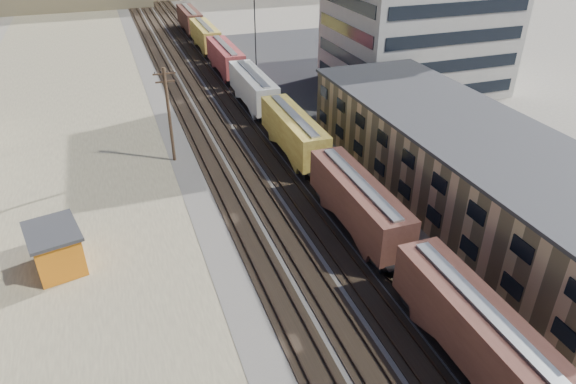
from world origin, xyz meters
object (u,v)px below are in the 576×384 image
object	(u,v)px
maintenance_shed	(56,248)
parked_car_blue	(362,80)
utility_pole_north	(169,113)
freight_train	(271,107)

from	to	relation	value
maintenance_shed	parked_car_blue	world-z (taller)	maintenance_shed
utility_pole_north	parked_car_blue	xyz separation A→B (m)	(30.13, 16.02, -4.53)
maintenance_shed	utility_pole_north	bearing A→B (deg)	54.45
utility_pole_north	freight_train	bearing A→B (deg)	20.21
utility_pole_north	maintenance_shed	world-z (taller)	utility_pole_north
parked_car_blue	utility_pole_north	bearing A→B (deg)	150.19
freight_train	utility_pole_north	bearing A→B (deg)	-159.79
freight_train	parked_car_blue	xyz separation A→B (m)	(17.83, 11.49, -2.02)
utility_pole_north	maintenance_shed	bearing A→B (deg)	-125.55
freight_train	parked_car_blue	bearing A→B (deg)	32.80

